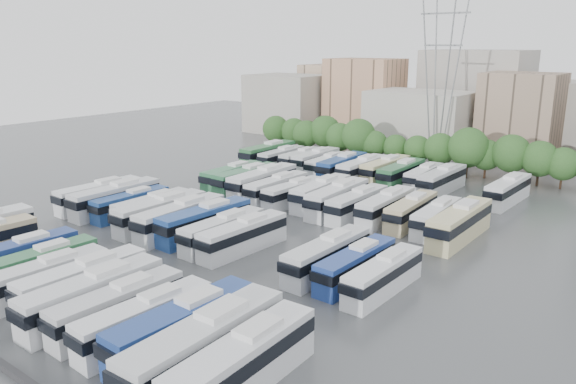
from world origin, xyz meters
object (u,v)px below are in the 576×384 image
Objects in this scene: bus_r0_s12 at (205,345)px; bus_r1_s8 at (243,236)px; bus_r1_s4 at (161,212)px; bus_r3_s3 at (316,160)px; bus_r0_s13 at (243,363)px; bus_r1_s11 at (327,255)px; bus_r1_s1 at (115,198)px; bus_r0_s5 at (40,265)px; bus_r3_s7 at (385,169)px; bus_r3_s4 at (327,165)px; bus_r2_s8 at (338,198)px; bus_r1_s2 at (131,203)px; bus_r2_s13 at (460,223)px; bus_r3_s10 at (442,180)px; bus_r0_s11 at (184,326)px; bus_r2_s3 at (247,179)px; bus_r3_s1 at (282,157)px; bus_r0_s7 at (83,281)px; bus_r2_s6 at (294,193)px; bus_r0_s8 at (93,295)px; bus_r3_s5 at (342,166)px; electricity_pylon at (442,59)px; bus_r2_s5 at (277,188)px; bus_r1_s6 at (205,221)px; bus_r1_s3 at (153,207)px; bus_r2_s4 at (263,182)px; bus_r3_s13 at (508,190)px; bus_r2_s11 at (411,211)px; bus_r0_s10 at (145,319)px; bus_r3_s0 at (268,153)px; bus_r2_s2 at (232,176)px; bus_r1_s0 at (99,195)px; bus_r0_s4 at (19,256)px; bus_r1_s12 at (356,264)px; bus_r3_s8 at (401,173)px; bus_r2_s7 at (321,193)px; bus_r1_s13 at (383,275)px; bus_r1_s5 at (181,218)px; bus_r2_s12 at (436,217)px; bus_r0_s9 at (118,306)px; bus_r3_s9 at (424,177)px; bus_r1_s7 at (223,231)px; bus_r0_s6 at (45,278)px; bus_r2_s10 at (386,206)px.

bus_r1_s8 is (-13.33, 18.51, -0.32)m from bus_r0_s12.
bus_r1_s4 is 1.06× the size of bus_r3_s3.
bus_r1_s11 is (-6.32, 19.00, -0.14)m from bus_r0_s13.
bus_r1_s1 is 22.79m from bus_r1_s8.
bus_r0_s5 is 55.42m from bus_r3_s7.
bus_r2_s8 is at bearing -55.08° from bus_r3_s4.
bus_r1_s2 is 40.40m from bus_r2_s13.
bus_r2_s13 is 1.06× the size of bus_r3_s10.
bus_r1_s8 is (-10.00, 17.43, -0.14)m from bus_r0_s11.
bus_r2_s3 is 17.81m from bus_r3_s1.
bus_r0_s5 is 6.61m from bus_r0_s7.
bus_r1_s11 is (23.43, 0.72, -0.11)m from bus_r1_s4.
bus_r2_s13 reaches higher than bus_r1_s2.
bus_r2_s6 reaches higher than bus_r0_s5.
bus_r3_s5 is (-10.12, 53.37, 0.02)m from bus_r0_s8.
bus_r2_s5 is (-6.99, -38.51, -16.87)m from electricity_pylon.
bus_r0_s13 reaches higher than bus_r1_s6.
bus_r1_s3 is 3.28m from bus_r1_s4.
bus_r2_s4 is (3.08, 17.62, 0.33)m from bus_r1_s3.
bus_r1_s8 is at bearing -56.72° from bus_r2_s4.
bus_r2_s13 reaches higher than bus_r3_s13.
bus_r3_s10 is (6.51, 54.63, -0.03)m from bus_r0_s8.
bus_r1_s2 is 35.81m from bus_r3_s5.
bus_r1_s8 is 1.02× the size of bus_r2_s11.
electricity_pylon is at bearing 99.93° from bus_r0_s10.
bus_r2_s13 is at bearing -23.42° from bus_r3_s0.
bus_r2_s2 is (-29.97, 18.71, -0.01)m from bus_r1_s11.
bus_r0_s12 is 1.13× the size of bus_r1_s0.
bus_r0_s4 is 57.37m from bus_r3_s10.
bus_r0_s5 reaches higher than bus_r1_s12.
bus_r3_s8 reaches higher than bus_r1_s12.
bus_r2_s7 is (13.20, 0.29, -0.04)m from bus_r2_s3.
bus_r0_s11 is 56.00m from bus_r3_s5.
bus_r1_s13 is 37.57m from bus_r3_s10.
bus_r1_s13 is 0.90× the size of bus_r3_s13.
bus_r1_s13 is at bearing -2.03° from bus_r1_s5.
bus_r2_s4 is (-19.80, 36.99, 0.29)m from bus_r0_s10.
bus_r2_s12 is at bearing -26.20° from bus_r3_s1.
bus_r3_s4 is (-3.30, 17.79, -0.10)m from bus_r2_s5.
bus_r3_s3 is (-19.79, 55.24, 0.05)m from bus_r0_s9.
bus_r3_s10 reaches higher than bus_r3_s9.
bus_r1_s7 is 21.42m from bus_r2_s4.
bus_r3_s0 is 16.47m from bus_r3_s5.
bus_r0_s5 is 0.97× the size of bus_r0_s6.
bus_r2_s8 is at bearing -176.40° from bus_r2_s10.
bus_r0_s6 is (-3.59, -75.06, -16.91)m from electricity_pylon.
bus_r0_s7 is 54.29m from bus_r3_s10.
bus_r3_s7 is (-3.34, 19.40, -0.05)m from bus_r2_s8.
bus_r0_s11 is at bearing 160.40° from bus_r0_s12.
bus_r0_s12 reaches higher than bus_r1_s3.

